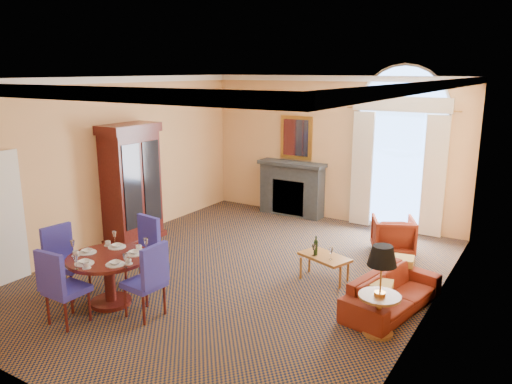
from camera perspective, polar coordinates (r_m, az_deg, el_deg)
The scene contains 12 objects.
ground at distance 8.49m, azimuth -1.80°, elevation -9.24°, with size 7.50×7.50×0.00m, color black.
room_envelope at distance 8.43m, azimuth 0.45°, elevation 8.27°, with size 6.04×7.52×3.45m.
armoire at distance 10.02m, azimuth -14.07°, elevation 0.70°, with size 0.67×1.18×2.33m.
dining_table at distance 7.54m, azimuth -16.47°, elevation -8.34°, with size 1.17×1.17×0.94m.
dining_chair_north at distance 8.14m, azimuth -12.54°, elevation -6.01°, with size 0.53×0.54×1.07m.
dining_chair_south at distance 7.11m, azimuth -21.56°, elevation -9.67°, with size 0.50×0.51×1.07m.
dining_chair_east at distance 6.99m, azimuth -12.10°, elevation -9.39°, with size 0.52×0.52×1.07m.
dining_chair_west at distance 8.08m, azimuth -21.11°, elevation -6.81°, with size 0.55×0.54×1.07m.
sofa at distance 7.46m, azimuth 15.32°, elevation -11.01°, with size 1.77×0.69×0.52m, color maroon.
armchair at distance 9.62m, azimuth 15.39°, elevation -4.77°, with size 0.73×0.75×0.69m, color maroon.
coffee_table at distance 8.17m, azimuth 7.76°, elevation -7.38°, with size 0.92×0.70×0.73m.
side_table at distance 6.57m, azimuth 14.08°, elevation -9.57°, with size 0.54×0.54×1.18m.
Camera 1 is at (4.33, -6.50, 3.33)m, focal length 35.00 mm.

